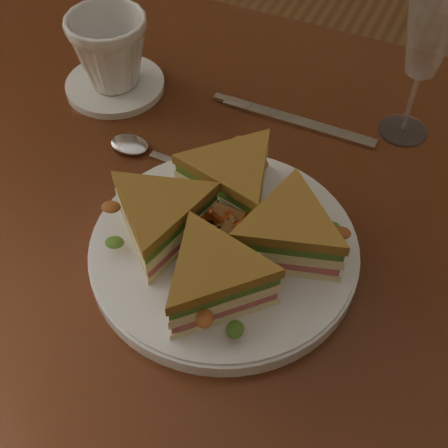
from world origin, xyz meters
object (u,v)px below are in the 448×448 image
knife (287,119)px  table (213,267)px  sandwich_wedges (224,227)px  plate (224,251)px  coffee_cup (110,51)px  saucer (115,85)px  wine_glass (429,39)px  spoon (146,151)px

knife → table: bearing=-95.4°
sandwich_wedges → knife: size_ratio=1.28×
plate → coffee_cup: 0.32m
saucer → table: bearing=-35.2°
saucer → coffee_cup: coffee_cup is taller
table → wine_glass: wine_glass is taller
wine_glass → saucer: 0.39m
plate → sandwich_wedges: bearing=0.0°
wine_glass → sandwich_wedges: bearing=-114.4°
coffee_cup → knife: bearing=-11.5°
saucer → coffee_cup: (0.00, 0.00, 0.05)m
wine_glass → plate: bearing=-114.4°
table → wine_glass: 0.35m
plate → table: bearing=127.9°
wine_glass → table: bearing=-125.5°
spoon → coffee_cup: size_ratio=1.82×
plate → knife: bearing=94.2°
spoon → saucer: (-0.10, 0.09, 0.00)m
table → wine_glass: size_ratio=6.57×
table → coffee_cup: size_ratio=11.88×
wine_glass → coffee_cup: bearing=-168.8°
spoon → plate: bearing=-31.2°
sandwich_wedges → knife: bearing=94.2°
plate → sandwich_wedges: sandwich_wedges is taller
table → wine_glass: bearing=54.5°
sandwich_wedges → coffee_cup: bearing=141.7°
wine_glass → saucer: size_ratio=1.41×
wine_glass → saucer: (-0.37, -0.07, -0.13)m
wine_glass → coffee_cup: size_ratio=1.81×
table → plate: 0.12m
knife → sandwich_wedges: bearing=-85.0°
sandwich_wedges → spoon: (-0.15, 0.10, -0.04)m
wine_glass → spoon: bearing=-148.1°
table → sandwich_wedges: bearing=-52.1°
saucer → coffee_cup: size_ratio=1.28×
plate → spoon: 0.18m
table → saucer: 0.28m
table → saucer: size_ratio=9.29×
saucer → coffee_cup: bearing=0.0°
spoon → wine_glass: wine_glass is taller
plate → coffee_cup: size_ratio=2.71×
knife → wine_glass: (0.14, 0.04, 0.13)m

